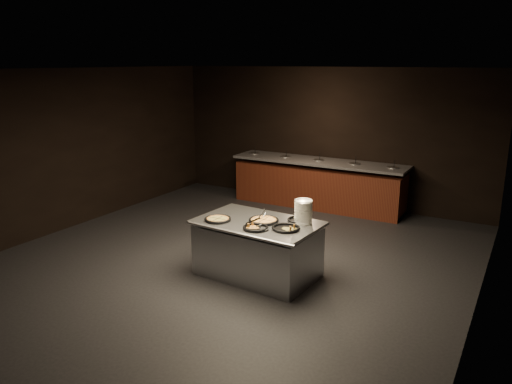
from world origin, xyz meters
TOP-DOWN VIEW (x-y plane):
  - room at (0.00, 0.00)m, footprint 7.02×8.02m
  - salad_bar at (0.00, 3.56)m, footprint 3.70×0.83m
  - serving_counter at (0.62, -0.13)m, footprint 1.79×1.22m
  - plate_stack at (1.21, 0.11)m, footprint 0.25×0.25m
  - pan_veggie_whole at (0.10, -0.37)m, footprint 0.38×0.38m
  - pan_cheese_whole at (0.70, -0.10)m, footprint 0.43×0.43m
  - pan_cheese_slices_a at (1.13, 0.17)m, footprint 0.34×0.34m
  - pan_cheese_slices_b at (0.75, -0.43)m, footprint 0.35×0.35m
  - pan_veggie_slices at (1.12, -0.25)m, footprint 0.39×0.39m
  - server_left at (0.63, 0.00)m, footprint 0.09×0.29m
  - server_right at (0.76, -0.43)m, footprint 0.34×0.10m

SIDE VIEW (x-z plane):
  - serving_counter at x=0.62m, z-range -0.02..0.80m
  - salad_bar at x=0.00m, z-range -0.15..1.03m
  - pan_veggie_slices at x=1.12m, z-range 0.82..0.86m
  - pan_cheese_slices_b at x=0.75m, z-range 0.82..0.86m
  - pan_cheese_slices_a at x=1.13m, z-range 0.82..0.86m
  - pan_veggie_whole at x=0.10m, z-range 0.82..0.86m
  - pan_cheese_whole at x=0.70m, z-range 0.82..0.86m
  - server_left at x=0.63m, z-range 0.82..0.96m
  - server_right at x=0.76m, z-range 0.82..0.98m
  - plate_stack at x=1.21m, z-range 0.82..1.15m
  - room at x=0.00m, z-range -0.01..2.91m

